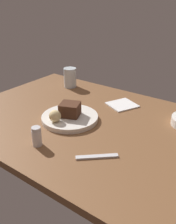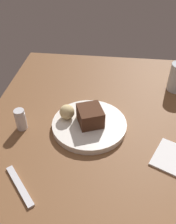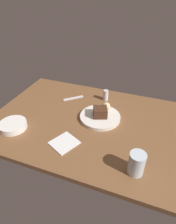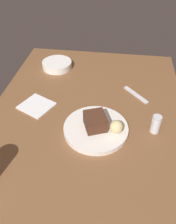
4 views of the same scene
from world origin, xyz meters
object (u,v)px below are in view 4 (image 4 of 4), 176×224
dessert_spoon (136,95)px  folded_napkin (37,106)px  salt_shaker (156,124)px  chocolate_cake_slice (95,121)px  bread_roll (116,127)px  side_bowl (57,65)px  dessert_plate (96,129)px

dessert_spoon → folded_napkin: 46.10cm
folded_napkin → salt_shaker: bearing=-99.4°
chocolate_cake_slice → dessert_spoon: bearing=-32.4°
salt_shaker → bread_roll: bearing=107.1°
bread_roll → salt_shaker: bearing=-72.9°
bread_roll → side_bowl: bread_roll is taller
chocolate_cake_slice → salt_shaker: 23.34cm
chocolate_cake_slice → bread_roll: chocolate_cake_slice is taller
dessert_plate → dessert_spoon: bearing=-32.0°
bread_roll → folded_napkin: size_ratio=0.39×
side_bowl → dessert_spoon: size_ratio=1.07×
dessert_plate → bread_roll: size_ratio=4.92×
dessert_plate → dessert_spoon: (25.67, -16.02, -0.74)cm
bread_roll → folded_napkin: bread_roll is taller
dessert_plate → bread_roll: bearing=-101.1°
dessert_spoon → chocolate_cake_slice: bearing=105.6°
salt_shaker → folded_napkin: 51.41cm
dessert_plate → salt_shaker: (3.05, -22.79, 2.69)cm
dessert_plate → folded_napkin: 30.07cm
dessert_plate → chocolate_cake_slice: bearing=95.0°
dessert_plate → dessert_spoon: 30.27cm
bread_roll → dessert_spoon: (27.21, -8.19, -4.40)cm
side_bowl → dessert_spoon: 46.98cm
dessert_plate → chocolate_cake_slice: (-0.03, 0.30, 4.03)cm
side_bowl → dessert_spoon: bearing=-114.8°
salt_shaker → dessert_spoon: salt_shaker is taller
bread_roll → dessert_spoon: size_ratio=0.34×
chocolate_cake_slice → side_bowl: bearing=30.1°
dessert_plate → dessert_spoon: size_ratio=1.69×
salt_shaker → dessert_spoon: bearing=16.7°
bread_roll → chocolate_cake_slice: bearing=79.5°
dessert_spoon → folded_napkin: (-14.26, 43.84, -0.05)cm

